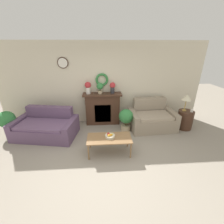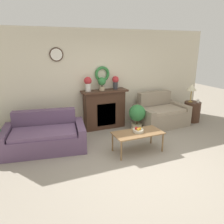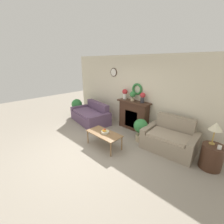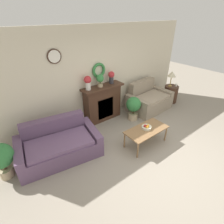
{
  "view_description": "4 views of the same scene",
  "coord_description": "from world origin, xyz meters",
  "px_view_note": "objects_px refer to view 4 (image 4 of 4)",
  "views": [
    {
      "loc": [
        0.02,
        -2.52,
        2.51
      ],
      "look_at": [
        0.27,
        1.15,
        0.91
      ],
      "focal_mm": 24.0,
      "sensor_mm": 36.0,
      "label": 1
    },
    {
      "loc": [
        -2.09,
        -3.24,
        2.28
      ],
      "look_at": [
        -0.08,
        1.49,
        0.7
      ],
      "focal_mm": 35.0,
      "sensor_mm": 36.0,
      "label": 2
    },
    {
      "loc": [
        3.12,
        -2.11,
        2.47
      ],
      "look_at": [
        -0.19,
        1.31,
        0.86
      ],
      "focal_mm": 24.0,
      "sensor_mm": 36.0,
      "label": 3
    },
    {
      "loc": [
        -2.65,
        -1.63,
        2.93
      ],
      "look_at": [
        -0.22,
        1.49,
        0.67
      ],
      "focal_mm": 28.0,
      "sensor_mm": 36.0,
      "label": 4
    }
  ],
  "objects_px": {
    "fireplace": "(103,103)",
    "fruit_bowl": "(147,127)",
    "coffee_table": "(146,131)",
    "vase_on_mantel_right": "(111,77)",
    "vase_on_mantel_left": "(88,82)",
    "couch_left": "(59,144)",
    "loveseat_right": "(148,100)",
    "side_table_by_loveseat": "(171,94)",
    "potted_plant_on_mantel": "(100,79)",
    "mug": "(176,85)",
    "table_lamp": "(172,74)",
    "potted_plant_floor_by_couch": "(1,158)",
    "potted_plant_floor_by_loveseat": "(133,106)"
  },
  "relations": [
    {
      "from": "potted_plant_on_mantel",
      "to": "potted_plant_floor_by_couch",
      "type": "bearing_deg",
      "value": -167.48
    },
    {
      "from": "mug",
      "to": "potted_plant_floor_by_loveseat",
      "type": "xyz_separation_m",
      "value": [
        -2.09,
        0.02,
        -0.2
      ]
    },
    {
      "from": "fireplace",
      "to": "potted_plant_on_mantel",
      "type": "distance_m",
      "value": 0.76
    },
    {
      "from": "potted_plant_on_mantel",
      "to": "potted_plant_floor_by_loveseat",
      "type": "height_order",
      "value": "potted_plant_on_mantel"
    },
    {
      "from": "couch_left",
      "to": "coffee_table",
      "type": "height_order",
      "value": "couch_left"
    },
    {
      "from": "couch_left",
      "to": "potted_plant_floor_by_couch",
      "type": "relative_size",
      "value": 2.43
    },
    {
      "from": "coffee_table",
      "to": "vase_on_mantel_right",
      "type": "distance_m",
      "value": 1.9
    },
    {
      "from": "coffee_table",
      "to": "loveseat_right",
      "type": "bearing_deg",
      "value": 40.29
    },
    {
      "from": "mug",
      "to": "potted_plant_floor_by_couch",
      "type": "relative_size",
      "value": 0.11
    },
    {
      "from": "vase_on_mantel_left",
      "to": "potted_plant_floor_by_loveseat",
      "type": "distance_m",
      "value": 1.58
    },
    {
      "from": "fireplace",
      "to": "loveseat_right",
      "type": "bearing_deg",
      "value": -14.24
    },
    {
      "from": "potted_plant_floor_by_loveseat",
      "to": "couch_left",
      "type": "bearing_deg",
      "value": -177.85
    },
    {
      "from": "vase_on_mantel_left",
      "to": "vase_on_mantel_right",
      "type": "bearing_deg",
      "value": 0.0
    },
    {
      "from": "vase_on_mantel_left",
      "to": "potted_plant_on_mantel",
      "type": "height_order",
      "value": "vase_on_mantel_left"
    },
    {
      "from": "vase_on_mantel_left",
      "to": "couch_left",
      "type": "bearing_deg",
      "value": -151.34
    },
    {
      "from": "loveseat_right",
      "to": "vase_on_mantel_right",
      "type": "height_order",
      "value": "vase_on_mantel_right"
    },
    {
      "from": "loveseat_right",
      "to": "side_table_by_loveseat",
      "type": "bearing_deg",
      "value": -9.94
    },
    {
      "from": "fireplace",
      "to": "couch_left",
      "type": "bearing_deg",
      "value": -158.25
    },
    {
      "from": "coffee_table",
      "to": "table_lamp",
      "type": "bearing_deg",
      "value": 25.24
    },
    {
      "from": "vase_on_mantel_right",
      "to": "potted_plant_on_mantel",
      "type": "distance_m",
      "value": 0.41
    },
    {
      "from": "couch_left",
      "to": "mug",
      "type": "bearing_deg",
      "value": 10.46
    },
    {
      "from": "coffee_table",
      "to": "vase_on_mantel_left",
      "type": "bearing_deg",
      "value": 109.76
    },
    {
      "from": "coffee_table",
      "to": "fruit_bowl",
      "type": "height_order",
      "value": "fruit_bowl"
    },
    {
      "from": "fruit_bowl",
      "to": "couch_left",
      "type": "bearing_deg",
      "value": 153.18
    },
    {
      "from": "coffee_table",
      "to": "vase_on_mantel_left",
      "type": "xyz_separation_m",
      "value": [
        -0.6,
        1.67,
        0.91
      ]
    },
    {
      "from": "fireplace",
      "to": "table_lamp",
      "type": "height_order",
      "value": "table_lamp"
    },
    {
      "from": "loveseat_right",
      "to": "side_table_by_loveseat",
      "type": "xyz_separation_m",
      "value": [
        1.08,
        -0.12,
        -0.02
      ]
    },
    {
      "from": "loveseat_right",
      "to": "mug",
      "type": "relative_size",
      "value": 17.5
    },
    {
      "from": "table_lamp",
      "to": "potted_plant_floor_by_couch",
      "type": "bearing_deg",
      "value": -178.47
    },
    {
      "from": "fruit_bowl",
      "to": "potted_plant_floor_by_loveseat",
      "type": "xyz_separation_m",
      "value": [
        0.56,
        1.04,
        -0.04
      ]
    },
    {
      "from": "couch_left",
      "to": "side_table_by_loveseat",
      "type": "relative_size",
      "value": 3.15
    },
    {
      "from": "fireplace",
      "to": "coffee_table",
      "type": "xyz_separation_m",
      "value": [
        0.14,
        -1.66,
        -0.14
      ]
    },
    {
      "from": "couch_left",
      "to": "vase_on_mantel_left",
      "type": "relative_size",
      "value": 5.0
    },
    {
      "from": "loveseat_right",
      "to": "fruit_bowl",
      "type": "distance_m",
      "value": 1.91
    },
    {
      "from": "loveseat_right",
      "to": "vase_on_mantel_left",
      "type": "xyz_separation_m",
      "value": [
        -2.07,
        0.42,
        1.0
      ]
    },
    {
      "from": "vase_on_mantel_right",
      "to": "potted_plant_floor_by_loveseat",
      "type": "relative_size",
      "value": 0.48
    },
    {
      "from": "fruit_bowl",
      "to": "vase_on_mantel_left",
      "type": "distance_m",
      "value": 1.94
    },
    {
      "from": "side_table_by_loveseat",
      "to": "mug",
      "type": "bearing_deg",
      "value": -37.87
    },
    {
      "from": "fireplace",
      "to": "table_lamp",
      "type": "relative_size",
      "value": 2.34
    },
    {
      "from": "table_lamp",
      "to": "vase_on_mantel_right",
      "type": "height_order",
      "value": "vase_on_mantel_right"
    },
    {
      "from": "coffee_table",
      "to": "vase_on_mantel_right",
      "type": "bearing_deg",
      "value": 83.3
    },
    {
      "from": "couch_left",
      "to": "fruit_bowl",
      "type": "bearing_deg",
      "value": -17.22
    },
    {
      "from": "fireplace",
      "to": "fruit_bowl",
      "type": "xyz_separation_m",
      "value": [
        0.16,
        -1.64,
        -0.06
      ]
    },
    {
      "from": "mug",
      "to": "vase_on_mantel_left",
      "type": "relative_size",
      "value": 0.22
    },
    {
      "from": "couch_left",
      "to": "loveseat_right",
      "type": "height_order",
      "value": "loveseat_right"
    },
    {
      "from": "mug",
      "to": "vase_on_mantel_left",
      "type": "bearing_deg",
      "value": 169.17
    },
    {
      "from": "side_table_by_loveseat",
      "to": "potted_plant_on_mantel",
      "type": "relative_size",
      "value": 1.73
    },
    {
      "from": "mug",
      "to": "potted_plant_floor_by_couch",
      "type": "xyz_separation_m",
      "value": [
        -5.65,
        -0.01,
        -0.16
      ]
    },
    {
      "from": "potted_plant_floor_by_couch",
      "to": "fruit_bowl",
      "type": "bearing_deg",
      "value": -18.58
    },
    {
      "from": "fruit_bowl",
      "to": "table_lamp",
      "type": "relative_size",
      "value": 0.44
    }
  ]
}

